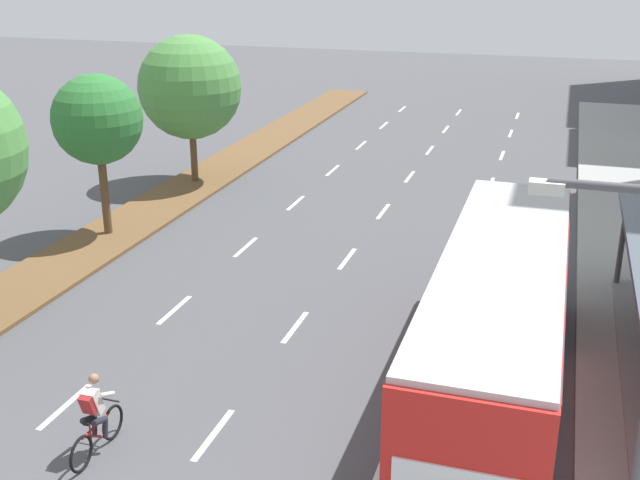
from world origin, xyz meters
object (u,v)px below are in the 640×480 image
Objects in this scene: cyclist at (95,419)px; streetlight at (639,381)px; median_tree_fourth at (190,87)px; bus at (499,312)px; median_tree_third at (97,120)px.

streetlight is at bearing -6.83° from cyclist.
streetlight reaches higher than cyclist.
streetlight is (15.89, -18.90, -0.14)m from median_tree_fourth.
cyclist is 19.25m from median_tree_fourth.
cyclist is 0.28× the size of streetlight.
median_tree_third is (-13.68, 6.59, 1.96)m from bus.
bus is 6.20× the size of cyclist.
median_tree_fourth is at bearing 90.35° from median_tree_third.
streetlight is (15.85, -12.08, -0.14)m from median_tree_third.
median_tree_third reaches higher than bus.
median_tree_fourth is at bearing 130.04° from streetlight.
median_tree_third reaches higher than cyclist.
cyclist is at bearing 173.17° from streetlight.
median_tree_fourth is 0.93× the size of streetlight.
median_tree_fourth is at bearing 110.36° from cyclist.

